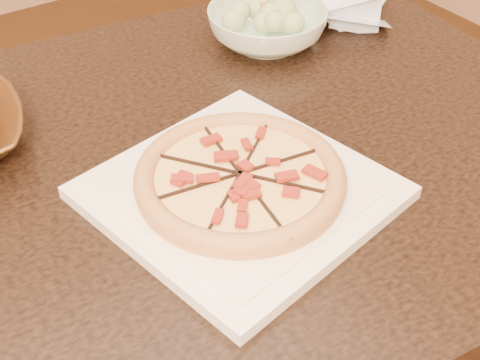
{
  "coord_description": "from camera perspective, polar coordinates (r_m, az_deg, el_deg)",
  "views": [
    {
      "loc": [
        -0.34,
        -0.85,
        1.32
      ],
      "look_at": [
        0.03,
        -0.31,
        0.78
      ],
      "focal_mm": 50.0,
      "sensor_mm": 36.0,
      "label": 1
    }
  ],
  "objects": [
    {
      "name": "plate",
      "position": [
        0.86,
        0.0,
        -1.0
      ],
      "size": [
        0.39,
        0.39,
        0.02
      ],
      "color": "white",
      "rests_on": "dining_table"
    },
    {
      "name": "salad_bowl",
      "position": [
        1.2,
        2.33,
        12.95
      ],
      "size": [
        0.22,
        0.22,
        0.07
      ],
      "primitive_type": "imported",
      "rotation": [
        0.0,
        0.0,
        -0.07
      ],
      "color": "white",
      "rests_on": "dining_table"
    },
    {
      "name": "salad",
      "position": [
        1.18,
        2.41,
        15.12
      ],
      "size": [
        0.09,
        0.11,
        0.04
      ],
      "color": "beige",
      "rests_on": "salad_bowl"
    },
    {
      "name": "dining_table",
      "position": [
        0.99,
        -8.06,
        -4.08
      ],
      "size": [
        1.44,
        1.01,
        0.75
      ],
      "color": "black",
      "rests_on": "floor"
    },
    {
      "name": "cling_film",
      "position": [
        1.31,
        9.34,
        14.45
      ],
      "size": [
        0.2,
        0.18,
        0.05
      ],
      "primitive_type": null,
      "rotation": [
        0.0,
        0.0,
        0.4
      ],
      "color": "white",
      "rests_on": "dining_table"
    },
    {
      "name": "pizza",
      "position": [
        0.85,
        -0.0,
        0.2
      ],
      "size": [
        0.27,
        0.27,
        0.03
      ],
      "color": "#D9A053",
      "rests_on": "plate"
    }
  ]
}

